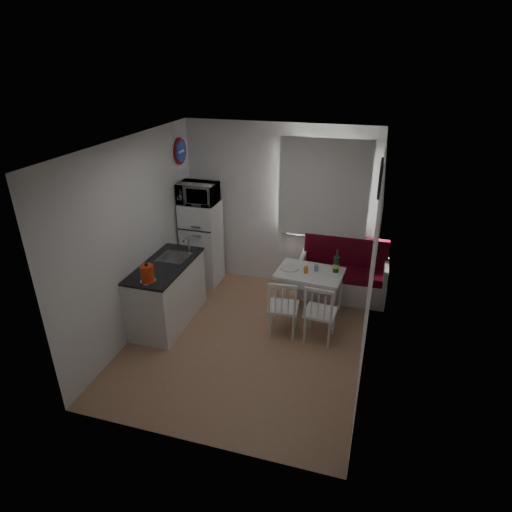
{
  "coord_description": "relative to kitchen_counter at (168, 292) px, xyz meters",
  "views": [
    {
      "loc": [
        1.44,
        -4.5,
        3.49
      ],
      "look_at": [
        -0.0,
        0.5,
        1.02
      ],
      "focal_mm": 30.0,
      "sensor_mm": 36.0,
      "label": 1
    }
  ],
  "objects": [
    {
      "name": "floor",
      "position": [
        1.2,
        -0.16,
        -0.46
      ],
      "size": [
        3.0,
        3.5,
        0.02
      ],
      "primitive_type": "cube",
      "color": "tan",
      "rests_on": "ground"
    },
    {
      "name": "ceiling",
      "position": [
        1.2,
        -0.16,
        2.14
      ],
      "size": [
        3.0,
        3.5,
        0.02
      ],
      "primitive_type": "cube",
      "color": "white",
      "rests_on": "wall_back"
    },
    {
      "name": "wall_back",
      "position": [
        1.2,
        1.59,
        0.84
      ],
      "size": [
        3.0,
        0.02,
        2.6
      ],
      "primitive_type": "cube",
      "color": "white",
      "rests_on": "floor"
    },
    {
      "name": "wall_front",
      "position": [
        1.2,
        -1.91,
        0.84
      ],
      "size": [
        3.0,
        0.02,
        2.6
      ],
      "primitive_type": "cube",
      "color": "white",
      "rests_on": "floor"
    },
    {
      "name": "wall_left",
      "position": [
        -0.3,
        -0.16,
        0.84
      ],
      "size": [
        0.02,
        3.5,
        2.6
      ],
      "primitive_type": "cube",
      "color": "white",
      "rests_on": "floor"
    },
    {
      "name": "wall_right",
      "position": [
        2.7,
        -0.16,
        0.84
      ],
      "size": [
        0.02,
        3.5,
        2.6
      ],
      "primitive_type": "cube",
      "color": "white",
      "rests_on": "floor"
    },
    {
      "name": "window",
      "position": [
        1.9,
        1.56,
        1.17
      ],
      "size": [
        1.22,
        0.06,
        1.47
      ],
      "primitive_type": "cube",
      "color": "white",
      "rests_on": "wall_back"
    },
    {
      "name": "curtain",
      "position": [
        1.9,
        1.49,
        1.22
      ],
      "size": [
        1.35,
        0.02,
        1.5
      ],
      "primitive_type": "cube",
      "color": "white",
      "rests_on": "wall_back"
    },
    {
      "name": "kitchen_counter",
      "position": [
        0.0,
        0.0,
        0.0
      ],
      "size": [
        0.62,
        1.32,
        1.16
      ],
      "color": "white",
      "rests_on": "floor"
    },
    {
      "name": "wall_sign",
      "position": [
        -0.27,
        1.29,
        1.69
      ],
      "size": [
        0.03,
        0.4,
        0.4
      ],
      "primitive_type": "cylinder",
      "rotation": [
        0.0,
        1.57,
        0.0
      ],
      "color": "#1C3FAA",
      "rests_on": "wall_left"
    },
    {
      "name": "picture_frame",
      "position": [
        2.67,
        0.94,
        1.59
      ],
      "size": [
        0.04,
        0.52,
        0.42
      ],
      "primitive_type": "cube",
      "color": "black",
      "rests_on": "wall_right"
    },
    {
      "name": "bench",
      "position": [
        2.3,
        1.36,
        -0.14
      ],
      "size": [
        1.34,
        0.52,
        0.96
      ],
      "color": "white",
      "rests_on": "floor"
    },
    {
      "name": "dining_table",
      "position": [
        1.88,
        0.73,
        0.16
      ],
      "size": [
        0.97,
        0.72,
        0.69
      ],
      "rotation": [
        0.0,
        0.0,
        -0.09
      ],
      "color": "white",
      "rests_on": "floor"
    },
    {
      "name": "chair_left",
      "position": [
        1.63,
        0.07,
        0.06
      ],
      "size": [
        0.43,
        0.41,
        0.45
      ],
      "rotation": [
        0.0,
        0.0,
        0.1
      ],
      "color": "white",
      "rests_on": "floor"
    },
    {
      "name": "chair_right",
      "position": [
        2.13,
        0.07,
        0.07
      ],
      "size": [
        0.43,
        0.41,
        0.46
      ],
      "rotation": [
        0.0,
        0.0,
        -0.08
      ],
      "color": "white",
      "rests_on": "floor"
    },
    {
      "name": "fridge",
      "position": [
        0.02,
        1.24,
        0.24
      ],
      "size": [
        0.55,
        0.55,
        1.39
      ],
      "primitive_type": "cube",
      "color": "white",
      "rests_on": "floor"
    },
    {
      "name": "microwave",
      "position": [
        0.02,
        1.19,
        1.09
      ],
      "size": [
        0.59,
        0.4,
        0.32
      ],
      "primitive_type": "imported",
      "color": "white",
      "rests_on": "fridge"
    },
    {
      "name": "kettle",
      "position": [
        0.05,
        -0.54,
        0.58
      ],
      "size": [
        0.2,
        0.2,
        0.26
      ],
      "primitive_type": "cylinder",
      "color": "red",
      "rests_on": "kitchen_counter"
    },
    {
      "name": "wine_bottle",
      "position": [
        2.23,
        0.83,
        0.4
      ],
      "size": [
        0.08,
        0.08,
        0.33
      ],
      "primitive_type": null,
      "color": "#143F25",
      "rests_on": "dining_table"
    },
    {
      "name": "drinking_glass_orange",
      "position": [
        1.83,
        0.68,
        0.28
      ],
      "size": [
        0.06,
        0.06,
        0.1
      ],
      "primitive_type": "cylinder",
      "color": "orange",
      "rests_on": "dining_table"
    },
    {
      "name": "drinking_glass_blue",
      "position": [
        1.96,
        0.78,
        0.28
      ],
      "size": [
        0.06,
        0.06,
        0.1
      ],
      "primitive_type": "cylinder",
      "color": "#719FC1",
      "rests_on": "dining_table"
    },
    {
      "name": "plate",
      "position": [
        1.58,
        0.75,
        0.24
      ],
      "size": [
        0.26,
        0.26,
        0.02
      ],
      "primitive_type": "cylinder",
      "color": "white",
      "rests_on": "dining_table"
    }
  ]
}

